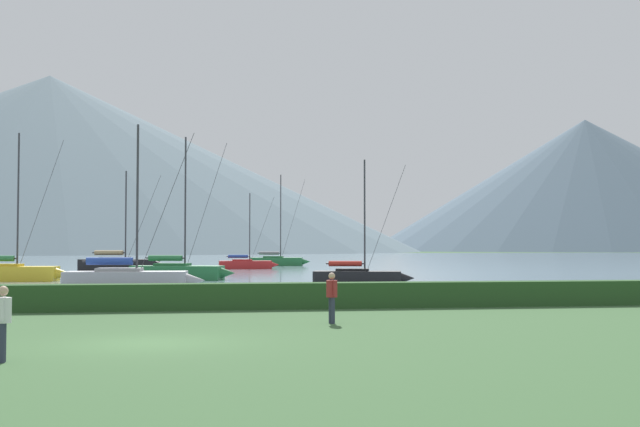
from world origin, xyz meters
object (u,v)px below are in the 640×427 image
Objects in this scene: sailboat_slip_6 at (128,279)px; person_standing_walker at (332,293)px; sailboat_slip_9 at (10,272)px; person_seated_viewer at (3,317)px; sailboat_slip_11 at (277,261)px; sailboat_slip_2 at (359,276)px; sailboat_slip_10 at (120,264)px; sailboat_slip_12 at (246,264)px; sailboat_slip_3 at (179,271)px.

person_standing_walker is (8.00, -21.54, 0.32)m from sailboat_slip_6.
person_seated_viewer is at bearing -74.02° from sailboat_slip_9.
sailboat_slip_2 is at bearing -78.00° from sailboat_slip_11.
sailboat_slip_9 is 1.06× the size of sailboat_slip_10.
sailboat_slip_12 is at bearing 60.92° from sailboat_slip_9.
sailboat_slip_9 is 23.21m from sailboat_slip_10.
sailboat_slip_10 is at bearing -120.20° from sailboat_slip_11.
sailboat_slip_10 is at bearing 89.43° from person_standing_walker.
sailboat_slip_11 reaches higher than sailboat_slip_9.
sailboat_slip_10 reaches higher than sailboat_slip_6.
sailboat_slip_11 is at bearing 70.11° from sailboat_slip_12.
sailboat_slip_12 is at bearing 92.18° from sailboat_slip_3.
person_standing_walker is (-6.26, -25.62, 0.43)m from sailboat_slip_2.
sailboat_slip_6 is at bearing 98.61° from person_standing_walker.
person_seated_viewer is at bearing -150.28° from person_standing_walker.
sailboat_slip_3 reaches higher than sailboat_slip_12.
sailboat_slip_9 is at bearing 173.63° from sailboat_slip_2.
sailboat_slip_10 is 26.40m from sailboat_slip_11.
person_standing_walker is at bearing -63.94° from sailboat_slip_10.
sailboat_slip_12 is 5.03× the size of person_seated_viewer.
sailboat_slip_6 is 1.14× the size of sailboat_slip_12.
sailboat_slip_3 is at bearing 6.08° from sailboat_slip_9.
sailboat_slip_10 is at bearing -156.46° from sailboat_slip_12.
person_standing_walker is at bearing -88.56° from sailboat_slip_2.
sailboat_slip_10 is at bearing 87.42° from person_seated_viewer.
person_seated_viewer is at bearing -98.90° from sailboat_slip_2.
person_standing_walker is at bearing -82.59° from sailboat_slip_11.
person_seated_viewer is at bearing -78.27° from sailboat_slip_3.
sailboat_slip_11 is (0.17, 51.23, 0.11)m from sailboat_slip_2.
sailboat_slip_11 is (14.44, 55.30, 0.00)m from sailboat_slip_6.
sailboat_slip_11 is at bearing 65.15° from sailboat_slip_9.
sailboat_slip_6 is 5.75× the size of person_seated_viewer.
person_seated_viewer is at bearing -87.88° from sailboat_slip_11.
sailboat_slip_11 is 1.39× the size of sailboat_slip_12.
sailboat_slip_9 reaches higher than person_seated_viewer.
sailboat_slip_12 is at bearing 38.78° from sailboat_slip_10.
sailboat_slip_3 is 6.44× the size of person_seated_viewer.
sailboat_slip_12 is (6.89, 27.89, -0.10)m from sailboat_slip_3.
person_seated_viewer is at bearing -72.69° from sailboat_slip_10.
sailboat_slip_12 reaches higher than person_seated_viewer.
sailboat_slip_12 reaches higher than person_standing_walker.
sailboat_slip_10 is at bearing 80.01° from sailboat_slip_9.
person_standing_walker is at bearing 36.45° from person_seated_viewer.
sailboat_slip_11 reaches higher than sailboat_slip_2.
sailboat_slip_6 is 5.75× the size of person_standing_walker.
sailboat_slip_10 is 1.21× the size of sailboat_slip_12.
sailboat_slip_9 reaches higher than sailboat_slip_12.
sailboat_slip_10 is 58.46m from person_standing_walker.
sailboat_slip_9 is 33.87m from sailboat_slip_12.
sailboat_slip_2 is 0.76× the size of sailboat_slip_9.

